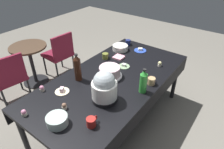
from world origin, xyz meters
TOP-DOWN VIEW (x-y plane):
  - ground at (0.00, 0.00)m, footprint 9.00×9.00m
  - potluck_table at (0.00, 0.00)m, footprint 2.20×1.10m
  - frosted_layer_cake at (0.02, 0.05)m, footprint 0.31×0.31m
  - slow_cooker at (-0.37, -0.18)m, footprint 0.27×0.27m
  - glass_salad_bowl at (-0.89, -0.05)m, footprint 0.20×0.20m
  - ceramic_snack_bowl at (0.69, 0.36)m, footprint 0.24×0.24m
  - dessert_plate_cream at (-0.55, 0.28)m, footprint 0.16×0.16m
  - dessert_plate_sage at (0.31, 0.03)m, footprint 0.16×0.16m
  - dessert_plate_cobalt at (0.85, 0.10)m, footprint 0.19×0.19m
  - cupcake_vanilla at (-0.72, 0.06)m, footprint 0.05×0.05m
  - cupcake_mint at (0.61, -0.34)m, footprint 0.05×0.05m
  - cupcake_cocoa at (-0.23, 0.09)m, footprint 0.05×0.05m
  - cupcake_lemon at (-1.01, 0.29)m, footprint 0.05×0.05m
  - cupcake_berry at (-0.67, 0.47)m, footprint 0.05×0.05m
  - soda_bottle_cola at (-0.26, 0.31)m, footprint 0.08×0.08m
  - soda_bottle_lime_soda at (-0.01, -0.43)m, footprint 0.08×0.08m
  - coffee_mug_tan at (0.17, -0.44)m, footprint 0.13×0.09m
  - coffee_mug_navy at (0.92, 0.36)m, footprint 0.12×0.08m
  - coffee_mug_olive at (0.34, 0.37)m, footprint 0.12×0.08m
  - coffee_mug_red at (-0.72, -0.31)m, footprint 0.13×0.09m
  - paper_napkin_stack at (0.47, 0.23)m, footprint 0.14×0.14m
  - maroon_chair_left at (-0.56, 1.47)m, footprint 0.51×0.51m
  - maroon_chair_right at (0.40, 1.47)m, footprint 0.47×0.47m
  - round_cafe_table at (-0.05, 1.70)m, footprint 0.60×0.60m

SIDE VIEW (x-z plane):
  - ground at x=0.00m, z-range 0.00..0.00m
  - maroon_chair_left at x=-0.56m, z-range 0.07..0.92m
  - maroon_chair_right at x=0.40m, z-range 0.07..0.92m
  - round_cafe_table at x=-0.05m, z-range 0.14..0.86m
  - potluck_table at x=0.00m, z-range 0.31..1.06m
  - dessert_plate_sage at x=0.31m, z-range 0.74..0.78m
  - dessert_plate_cobalt at x=0.85m, z-range 0.74..0.78m
  - paper_napkin_stack at x=0.47m, z-range 0.75..0.77m
  - dessert_plate_cream at x=-0.55m, z-range 0.74..0.79m
  - cupcake_vanilla at x=-0.72m, z-range 0.75..0.82m
  - cupcake_mint at x=0.61m, z-range 0.75..0.82m
  - cupcake_cocoa at x=-0.23m, z-range 0.75..0.82m
  - cupcake_lemon at x=-1.01m, z-range 0.75..0.82m
  - cupcake_berry at x=-0.67m, z-range 0.75..0.82m
  - ceramic_snack_bowl at x=0.69m, z-range 0.75..0.83m
  - coffee_mug_olive at x=0.34m, z-range 0.75..0.83m
  - coffee_mug_tan at x=0.17m, z-range 0.75..0.83m
  - coffee_mug_navy at x=0.92m, z-range 0.75..0.84m
  - coffee_mug_red at x=-0.72m, z-range 0.75..0.84m
  - glass_salad_bowl at x=-0.89m, z-range 0.75..0.84m
  - frosted_layer_cake at x=0.02m, z-range 0.75..0.88m
  - soda_bottle_lime_soda at x=-0.01m, z-range 0.74..1.03m
  - soda_bottle_cola at x=-0.26m, z-range 0.74..1.08m
  - slow_cooker at x=-0.37m, z-range 0.74..1.08m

